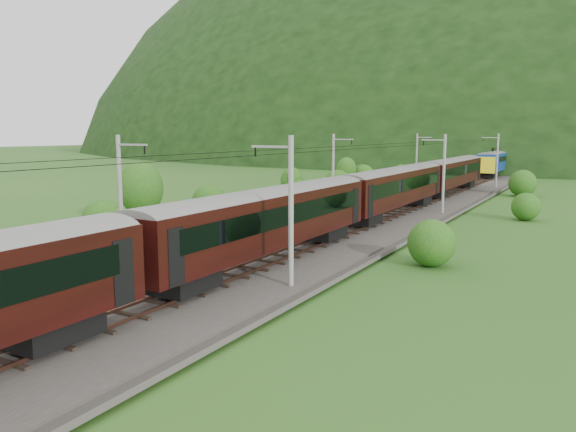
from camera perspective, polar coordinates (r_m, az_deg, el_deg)
The scene contains 15 objects.
ground at distance 33.80m, azimuth -8.98°, elevation -6.08°, with size 600.00×600.00×0.00m, color #25541A.
railbed at distance 41.85m, azimuth -0.45°, elevation -2.95°, with size 14.00×220.00×0.30m, color #38332D.
track_left at distance 43.03m, azimuth -3.22°, elevation -2.35°, with size 2.40×220.00×0.27m.
track_right at distance 40.68m, azimuth 2.49°, elevation -2.97°, with size 2.40×220.00×0.27m.
catenary_left at distance 63.52m, azimuth 4.67°, elevation 4.89°, with size 2.54×192.28×8.00m.
catenary_right at distance 59.45m, azimuth 15.48°, elevation 4.36°, with size 2.54×192.28×8.00m.
overhead_wires at distance 41.04m, azimuth -0.46°, elevation 6.61°, with size 4.83×198.00×0.03m.
mountain_main at distance 286.41m, azimuth 25.48°, elevation 5.95°, with size 504.00×360.00×244.00m, color black.
mountain_ridge at distance 354.66m, azimuth 6.15°, elevation 7.05°, with size 336.00×280.00×132.00m, color black.
train at distance 34.46m, azimuth -2.46°, elevation 0.56°, with size 3.14×174.82×5.48m.
hazard_post_near at distance 54.75m, azimuth 7.09°, elevation 0.65°, with size 0.16×0.16×1.49m, color red.
hazard_post_far at distance 89.33m, azimuth 16.28°, elevation 3.38°, with size 0.16×0.16×1.49m, color red.
signal at distance 60.60m, azimuth 4.83°, elevation 1.96°, with size 0.24×0.24×2.21m.
vegetation_left at distance 46.58m, azimuth -18.82°, elevation 0.76°, with size 10.43×142.32×6.90m.
vegetation_right at distance 38.03m, azimuth 16.83°, elevation -2.50°, with size 6.15×98.38×3.23m.
Camera 1 is at (20.45, -25.56, 8.43)m, focal length 35.00 mm.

